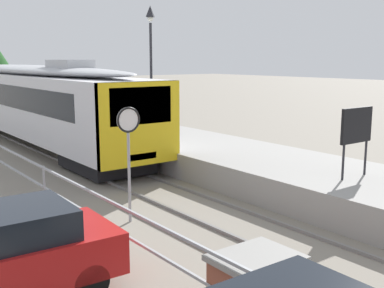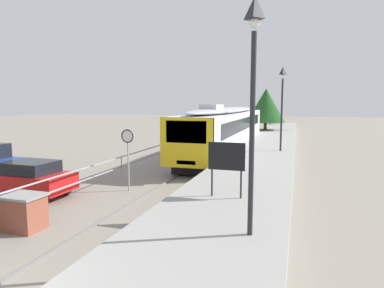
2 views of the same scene
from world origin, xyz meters
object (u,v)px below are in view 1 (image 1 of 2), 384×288
object	(u,v)px
platform_notice_board	(356,128)
platform_lamp_mid_platform	(151,43)
speed_limit_sign	(129,136)
commuter_train	(28,97)

from	to	relation	value
platform_notice_board	platform_lamp_mid_platform	bearing A→B (deg)	84.21
platform_lamp_mid_platform	platform_notice_board	xyz separation A→B (m)	(-1.17, -11.54, -2.44)
platform_notice_board	speed_limit_sign	distance (m)	5.73
commuter_train	platform_lamp_mid_platform	size ratio (longest dim) A/B	3.92
commuter_train	speed_limit_sign	xyz separation A→B (m)	(-1.89, -12.91, -0.03)
commuter_train	platform_lamp_mid_platform	distance (m)	6.44
platform_lamp_mid_platform	platform_notice_board	bearing A→B (deg)	-95.79
platform_notice_board	speed_limit_sign	world-z (taller)	speed_limit_sign
commuter_train	speed_limit_sign	bearing A→B (deg)	-98.31
platform_lamp_mid_platform	speed_limit_sign	distance (m)	11.08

